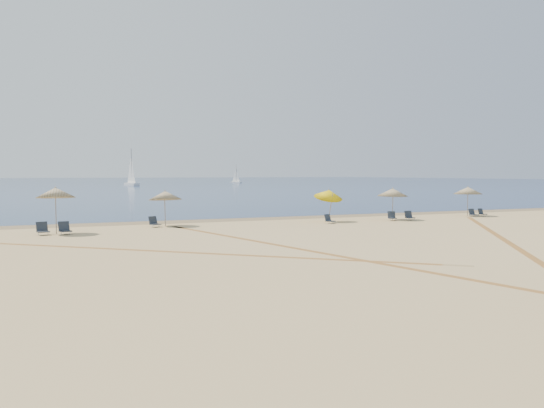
{
  "coord_description": "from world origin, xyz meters",
  "views": [
    {
      "loc": [
        -14.83,
        -14.46,
        3.35
      ],
      "look_at": [
        0.0,
        20.0,
        1.3
      ],
      "focal_mm": 37.26,
      "sensor_mm": 36.0,
      "label": 1
    }
  ],
  "objects_px": {
    "chair_2": "(43,229)",
    "sailboat_1": "(131,174)",
    "chair_3": "(65,229)",
    "umbrella_4": "(393,192)",
    "chair_4": "(154,222)",
    "umbrella_5": "(468,191)",
    "chair_5": "(329,219)",
    "umbrella_2": "(165,195)",
    "umbrella_1": "(56,193)",
    "umbrella_3": "(329,194)",
    "chair_8": "(473,213)",
    "chair_7": "(409,216)",
    "chair_9": "(482,213)",
    "chair_6": "(392,217)",
    "sailboat_0": "(236,177)"
  },
  "relations": [
    {
      "from": "chair_2",
      "to": "sailboat_1",
      "type": "bearing_deg",
      "value": 67.23
    },
    {
      "from": "chair_3",
      "to": "umbrella_4",
      "type": "bearing_deg",
      "value": -9.45
    },
    {
      "from": "chair_4",
      "to": "sailboat_1",
      "type": "xyz_separation_m",
      "value": [
        18.36,
        120.57,
        2.74
      ]
    },
    {
      "from": "umbrella_5",
      "to": "chair_5",
      "type": "bearing_deg",
      "value": -173.36
    },
    {
      "from": "umbrella_2",
      "to": "umbrella_5",
      "type": "distance_m",
      "value": 23.69
    },
    {
      "from": "umbrella_1",
      "to": "umbrella_4",
      "type": "distance_m",
      "value": 22.62
    },
    {
      "from": "umbrella_3",
      "to": "chair_8",
      "type": "height_order",
      "value": "umbrella_3"
    },
    {
      "from": "chair_7",
      "to": "chair_9",
      "type": "height_order",
      "value": "chair_7"
    },
    {
      "from": "umbrella_1",
      "to": "chair_8",
      "type": "height_order",
      "value": "umbrella_1"
    },
    {
      "from": "umbrella_3",
      "to": "chair_3",
      "type": "relative_size",
      "value": 3.14
    },
    {
      "from": "umbrella_3",
      "to": "chair_6",
      "type": "distance_m",
      "value": 5.01
    },
    {
      "from": "umbrella_3",
      "to": "sailboat_1",
      "type": "xyz_separation_m",
      "value": [
        6.56,
        121.59,
        1.1
      ]
    },
    {
      "from": "umbrella_4",
      "to": "chair_9",
      "type": "distance_m",
      "value": 8.75
    },
    {
      "from": "chair_9",
      "to": "chair_6",
      "type": "bearing_deg",
      "value": 175.77
    },
    {
      "from": "umbrella_3",
      "to": "sailboat_1",
      "type": "height_order",
      "value": "sailboat_1"
    },
    {
      "from": "umbrella_2",
      "to": "chair_8",
      "type": "distance_m",
      "value": 23.59
    },
    {
      "from": "chair_3",
      "to": "sailboat_1",
      "type": "relative_size",
      "value": 0.08
    },
    {
      "from": "umbrella_5",
      "to": "chair_5",
      "type": "height_order",
      "value": "umbrella_5"
    },
    {
      "from": "umbrella_3",
      "to": "umbrella_4",
      "type": "relative_size",
      "value": 1.07
    },
    {
      "from": "sailboat_0",
      "to": "umbrella_2",
      "type": "bearing_deg",
      "value": -140.28
    },
    {
      "from": "chair_2",
      "to": "chair_7",
      "type": "xyz_separation_m",
      "value": [
        24.33,
        0.15,
        -0.02
      ]
    },
    {
      "from": "umbrella_4",
      "to": "chair_2",
      "type": "xyz_separation_m",
      "value": [
        -23.31,
        -0.77,
        -1.68
      ]
    },
    {
      "from": "umbrella_5",
      "to": "chair_6",
      "type": "xyz_separation_m",
      "value": [
        -7.98,
        -1.24,
        -1.71
      ]
    },
    {
      "from": "chair_5",
      "to": "chair_6",
      "type": "bearing_deg",
      "value": -14.07
    },
    {
      "from": "chair_8",
      "to": "sailboat_0",
      "type": "distance_m",
      "value": 156.03
    },
    {
      "from": "umbrella_5",
      "to": "umbrella_2",
      "type": "bearing_deg",
      "value": 177.79
    },
    {
      "from": "chair_5",
      "to": "sailboat_0",
      "type": "xyz_separation_m",
      "value": [
        48.01,
        152.81,
        1.65
      ]
    },
    {
      "from": "umbrella_4",
      "to": "chair_5",
      "type": "xyz_separation_m",
      "value": [
        -5.6,
        -0.76,
        -1.72
      ]
    },
    {
      "from": "chair_8",
      "to": "chair_9",
      "type": "height_order",
      "value": "chair_8"
    },
    {
      "from": "chair_4",
      "to": "sailboat_0",
      "type": "xyz_separation_m",
      "value": [
        59.23,
        150.67,
        1.62
      ]
    },
    {
      "from": "chair_5",
      "to": "sailboat_1",
      "type": "height_order",
      "value": "sailboat_1"
    },
    {
      "from": "chair_2",
      "to": "sailboat_0",
      "type": "xyz_separation_m",
      "value": [
        65.72,
        152.82,
        1.6
      ]
    },
    {
      "from": "umbrella_1",
      "to": "chair_3",
      "type": "distance_m",
      "value": 2.04
    },
    {
      "from": "umbrella_1",
      "to": "umbrella_3",
      "type": "distance_m",
      "value": 17.62
    },
    {
      "from": "umbrella_4",
      "to": "chair_9",
      "type": "bearing_deg",
      "value": 1.61
    },
    {
      "from": "umbrella_2",
      "to": "chair_7",
      "type": "relative_size",
      "value": 3.32
    },
    {
      "from": "umbrella_2",
      "to": "chair_2",
      "type": "bearing_deg",
      "value": -161.24
    },
    {
      "from": "umbrella_1",
      "to": "sailboat_0",
      "type": "bearing_deg",
      "value": 66.93
    },
    {
      "from": "umbrella_1",
      "to": "chair_8",
      "type": "relative_size",
      "value": 4.3
    },
    {
      "from": "chair_7",
      "to": "chair_6",
      "type": "bearing_deg",
      "value": 179.86
    },
    {
      "from": "chair_4",
      "to": "chair_8",
      "type": "height_order",
      "value": "chair_4"
    },
    {
      "from": "umbrella_2",
      "to": "umbrella_1",
      "type": "bearing_deg",
      "value": -160.75
    },
    {
      "from": "chair_7",
      "to": "chair_2",
      "type": "bearing_deg",
      "value": -172.98
    },
    {
      "from": "umbrella_5",
      "to": "sailboat_0",
      "type": "xyz_separation_m",
      "value": [
        34.78,
        151.27,
        -0.08
      ]
    },
    {
      "from": "umbrella_2",
      "to": "sailboat_0",
      "type": "distance_m",
      "value": 161.31
    },
    {
      "from": "umbrella_1",
      "to": "chair_2",
      "type": "xyz_separation_m",
      "value": [
        -0.71,
        -0.18,
        -1.97
      ]
    },
    {
      "from": "sailboat_0",
      "to": "chair_9",
      "type": "bearing_deg",
      "value": -131.6
    },
    {
      "from": "umbrella_2",
      "to": "chair_4",
      "type": "relative_size",
      "value": 2.9
    },
    {
      "from": "umbrella_1",
      "to": "chair_2",
      "type": "bearing_deg",
      "value": -166.0
    },
    {
      "from": "chair_3",
      "to": "chair_4",
      "type": "height_order",
      "value": "chair_3"
    }
  ]
}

